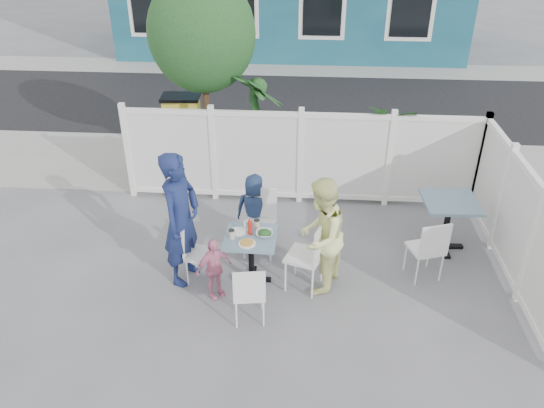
# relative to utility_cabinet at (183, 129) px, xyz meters

# --- Properties ---
(ground) EXTENTS (80.00, 80.00, 0.00)m
(ground) POSITION_rel_utility_cabinet_xyz_m (2.23, -4.00, -0.61)
(ground) COLOR slate
(near_sidewalk) EXTENTS (24.00, 2.60, 0.01)m
(near_sidewalk) POSITION_rel_utility_cabinet_xyz_m (2.23, -0.20, -0.61)
(near_sidewalk) COLOR gray
(near_sidewalk) RESTS_ON ground
(street) EXTENTS (24.00, 5.00, 0.01)m
(street) POSITION_rel_utility_cabinet_xyz_m (2.23, 3.50, -0.61)
(street) COLOR black
(street) RESTS_ON ground
(far_sidewalk) EXTENTS (24.00, 1.60, 0.01)m
(far_sidewalk) POSITION_rel_utility_cabinet_xyz_m (2.23, 6.60, -0.61)
(far_sidewalk) COLOR gray
(far_sidewalk) RESTS_ON ground
(fence_back) EXTENTS (5.86, 0.08, 1.60)m
(fence_back) POSITION_rel_utility_cabinet_xyz_m (2.33, -1.60, 0.17)
(fence_back) COLOR white
(fence_back) RESTS_ON ground
(fence_right) EXTENTS (0.08, 3.66, 1.60)m
(fence_right) POSITION_rel_utility_cabinet_xyz_m (5.23, -3.40, 0.17)
(fence_right) COLOR white
(fence_right) RESTS_ON ground
(tree) EXTENTS (1.80, 1.62, 3.59)m
(tree) POSITION_rel_utility_cabinet_xyz_m (0.63, -0.70, 1.98)
(tree) COLOR #382316
(tree) RESTS_ON ground
(utility_cabinet) EXTENTS (0.69, 0.52, 1.23)m
(utility_cabinet) POSITION_rel_utility_cabinet_xyz_m (0.00, 0.00, 0.00)
(utility_cabinet) COLOR gold
(utility_cabinet) RESTS_ON ground
(potted_shrub_a) EXTENTS (1.56, 1.56, 2.04)m
(potted_shrub_a) POSITION_rel_utility_cabinet_xyz_m (1.55, -0.90, 0.40)
(potted_shrub_a) COLOR #14391D
(potted_shrub_a) RESTS_ON ground
(potted_shrub_b) EXTENTS (1.86, 1.72, 1.70)m
(potted_shrub_b) POSITION_rel_utility_cabinet_xyz_m (3.67, -1.00, 0.24)
(potted_shrub_b) COLOR #14391D
(potted_shrub_b) RESTS_ON ground
(main_table) EXTENTS (0.69, 0.69, 0.71)m
(main_table) POSITION_rel_utility_cabinet_xyz_m (1.75, -3.84, -0.06)
(main_table) COLOR #3B5C70
(main_table) RESTS_ON ground
(spare_table) EXTENTS (0.80, 0.80, 0.81)m
(spare_table) POSITION_rel_utility_cabinet_xyz_m (4.51, -2.86, 0.01)
(spare_table) COLOR #3B5C70
(spare_table) RESTS_ON ground
(chair_left) EXTENTS (0.42, 0.43, 0.85)m
(chair_left) POSITION_rel_utility_cabinet_xyz_m (1.01, -3.86, -0.12)
(chair_left) COLOR white
(chair_left) RESTS_ON ground
(chair_right) EXTENTS (0.56, 0.57, 1.01)m
(chair_right) POSITION_rel_utility_cabinet_xyz_m (2.54, -3.94, -0.03)
(chair_right) COLOR white
(chair_right) RESTS_ON ground
(chair_back) EXTENTS (0.48, 0.46, 0.98)m
(chair_back) POSITION_rel_utility_cabinet_xyz_m (1.80, -3.11, -0.05)
(chair_back) COLOR white
(chair_back) RESTS_ON ground
(chair_near) EXTENTS (0.43, 0.42, 0.84)m
(chair_near) POSITION_rel_utility_cabinet_xyz_m (1.82, -4.67, -0.13)
(chair_near) COLOR white
(chair_near) RESTS_ON ground
(chair_spare) EXTENTS (0.52, 0.51, 0.92)m
(chair_spare) POSITION_rel_utility_cabinet_xyz_m (4.10, -3.64, -0.08)
(chair_spare) COLOR white
(chair_spare) RESTS_ON ground
(man) EXTENTS (0.62, 0.78, 1.86)m
(man) POSITION_rel_utility_cabinet_xyz_m (0.85, -3.84, 0.32)
(man) COLOR navy
(man) RESTS_ON ground
(woman) EXTENTS (0.82, 0.93, 1.60)m
(woman) POSITION_rel_utility_cabinet_xyz_m (2.65, -3.91, 0.18)
(woman) COLOR #ECF44F
(woman) RESTS_ON ground
(boy) EXTENTS (0.58, 0.41, 1.13)m
(boy) POSITION_rel_utility_cabinet_xyz_m (1.70, -2.93, -0.05)
(boy) COLOR #1B2B4D
(boy) RESTS_ON ground
(toddler) EXTENTS (0.53, 0.49, 0.87)m
(toddler) POSITION_rel_utility_cabinet_xyz_m (1.31, -4.20, -0.18)
(toddler) COLOR pink
(toddler) RESTS_ON ground
(plate_main) EXTENTS (0.23, 0.23, 0.01)m
(plate_main) POSITION_rel_utility_cabinet_xyz_m (1.72, -4.03, 0.11)
(plate_main) COLOR white
(plate_main) RESTS_ON main_table
(plate_side) EXTENTS (0.22, 0.22, 0.01)m
(plate_side) POSITION_rel_utility_cabinet_xyz_m (1.57, -3.75, 0.11)
(plate_side) COLOR white
(plate_side) RESTS_ON main_table
(salad_bowl) EXTENTS (0.22, 0.22, 0.05)m
(salad_bowl) POSITION_rel_utility_cabinet_xyz_m (1.93, -3.81, 0.13)
(salad_bowl) COLOR white
(salad_bowl) RESTS_ON main_table
(coffee_cup_a) EXTENTS (0.08, 0.08, 0.11)m
(coffee_cup_a) POSITION_rel_utility_cabinet_xyz_m (1.51, -3.90, 0.16)
(coffee_cup_a) COLOR beige
(coffee_cup_a) RESTS_ON main_table
(coffee_cup_b) EXTENTS (0.07, 0.07, 0.11)m
(coffee_cup_b) POSITION_rel_utility_cabinet_xyz_m (1.81, -3.63, 0.16)
(coffee_cup_b) COLOR beige
(coffee_cup_b) RESTS_ON main_table
(ketchup_bottle) EXTENTS (0.06, 0.06, 0.19)m
(ketchup_bottle) POSITION_rel_utility_cabinet_xyz_m (1.74, -3.78, 0.19)
(ketchup_bottle) COLOR red
(ketchup_bottle) RESTS_ON main_table
(salt_shaker) EXTENTS (0.03, 0.03, 0.07)m
(salt_shaker) POSITION_rel_utility_cabinet_xyz_m (1.64, -3.61, 0.13)
(salt_shaker) COLOR white
(salt_shaker) RESTS_ON main_table
(pepper_shaker) EXTENTS (0.03, 0.03, 0.08)m
(pepper_shaker) POSITION_rel_utility_cabinet_xyz_m (1.70, -3.59, 0.14)
(pepper_shaker) COLOR black
(pepper_shaker) RESTS_ON main_table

